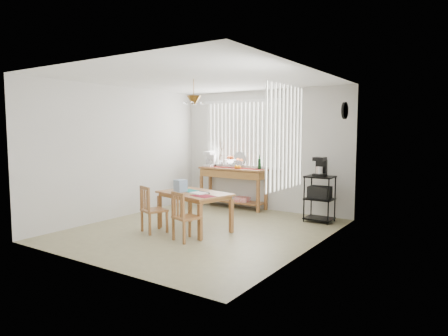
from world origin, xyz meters
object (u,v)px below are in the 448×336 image
Objects in this scene: sideboard at (233,178)px; cart_items at (320,167)px; wire_cart at (320,194)px; dining_table at (194,197)px; chair_left at (152,210)px; chair_right at (185,217)px.

sideboard is 4.42× the size of cart_items.
wire_cart is 2.43× the size of cart_items.
dining_table is at bearing -130.69° from cart_items.
chair_left reaches higher than dining_table.
chair_right is at bearing -7.11° from chair_left.
chair_left is (0.03, -2.61, -0.28)m from sideboard.
dining_table is at bearing -75.86° from sideboard.
dining_table is (0.52, -2.08, -0.09)m from sideboard.
sideboard is 1.99× the size of chair_left.
chair_right is (-1.28, -2.47, -0.66)m from cart_items.
sideboard is at bearing 104.14° from dining_table.
dining_table is at bearing -130.83° from wire_cart.
cart_items is at bearing -6.40° from sideboard.
chair_left is at bearing -132.84° from dining_table.
sideboard reaches higher than chair_left.
chair_right is (-1.28, -2.46, -0.14)m from wire_cart.
sideboard reaches higher than dining_table.
chair_left is 1.02× the size of chair_right.
cart_items is at bearing 90.00° from wire_cart.
sideboard is at bearing 106.97° from chair_right.
dining_table is 1.73× the size of chair_left.
sideboard reaches higher than wire_cart.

